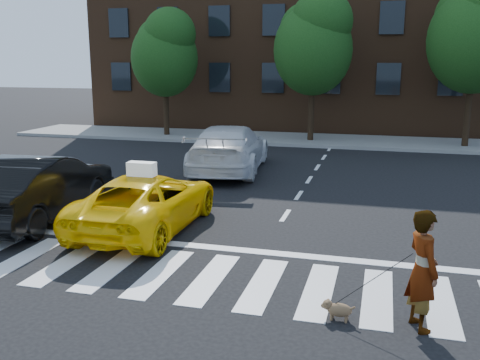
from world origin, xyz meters
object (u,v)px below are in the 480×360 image
(tree_right, at_px, (476,29))
(tree_mid, at_px, (314,40))
(tree_left, at_px, (165,50))
(taxi, at_px, (147,201))
(woman, at_px, (423,270))
(dog, at_px, (337,309))
(black_sedan, at_px, (39,187))
(white_suv, at_px, (229,148))

(tree_right, bearing_deg, tree_mid, 180.00)
(tree_left, bearing_deg, taxi, -68.99)
(woman, distance_m, dog, 1.43)
(taxi, height_order, dog, taxi)
(black_sedan, relative_size, woman, 2.72)
(tree_mid, xyz_separation_m, black_sedan, (-4.86, -14.50, -4.02))
(tree_right, bearing_deg, woman, -99.26)
(tree_right, height_order, woman, tree_right)
(dog, bearing_deg, taxi, 149.48)
(taxi, height_order, white_suv, white_suv)
(tree_mid, relative_size, tree_right, 0.92)
(taxi, relative_size, dog, 8.86)
(tree_left, xyz_separation_m, tree_right, (14.50, -0.00, 0.82))
(tree_mid, distance_m, tree_right, 7.01)
(tree_mid, bearing_deg, black_sedan, -108.54)
(tree_right, bearing_deg, black_sedan, -129.30)
(tree_right, relative_size, dog, 14.27)
(black_sedan, bearing_deg, taxi, 175.67)
(taxi, xyz_separation_m, black_sedan, (-2.93, 0.00, 0.16))
(tree_right, relative_size, white_suv, 1.33)
(tree_right, distance_m, dog, 19.15)
(tree_right, bearing_deg, tree_left, 180.00)
(taxi, relative_size, woman, 2.59)
(tree_right, bearing_deg, white_suv, -139.94)
(tree_left, height_order, woman, tree_left)
(tree_left, distance_m, white_suv, 10.02)
(dog, bearing_deg, white_suv, 120.16)
(dog, bearing_deg, tree_right, 82.62)
(dog, bearing_deg, black_sedan, 161.21)
(tree_left, distance_m, black_sedan, 15.17)
(taxi, bearing_deg, woman, 150.31)
(tree_mid, distance_m, woman, 18.80)
(black_sedan, xyz_separation_m, woman, (8.94, -3.43, 0.09))
(tree_mid, height_order, woman, tree_mid)
(tree_left, xyz_separation_m, woman, (11.58, -17.92, -3.52))
(tree_right, distance_m, woman, 18.67)
(tree_right, distance_m, taxi, 17.64)
(tree_right, bearing_deg, dog, -102.94)
(tree_mid, bearing_deg, white_suv, -104.44)
(tree_right, xyz_separation_m, dog, (-4.13, -17.99, -5.08))
(taxi, height_order, woman, woman)
(black_sedan, relative_size, white_suv, 0.87)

